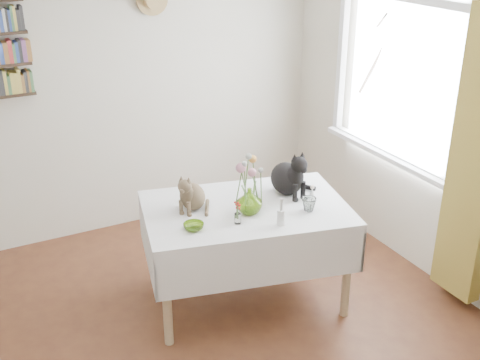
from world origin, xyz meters
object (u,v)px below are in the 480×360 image
dining_table (246,230)px  black_cat (287,170)px  flower_vase (249,201)px  tabby_cat (192,190)px

dining_table → black_cat: bearing=10.7°
black_cat → flower_vase: bearing=-165.9°
flower_vase → black_cat: bearing=22.5°
tabby_cat → flower_vase: bearing=12.7°
dining_table → tabby_cat: tabby_cat is taller
tabby_cat → black_cat: 0.73m
tabby_cat → black_cat: (0.73, -0.09, 0.04)m
dining_table → tabby_cat: bearing=155.2°
tabby_cat → flower_vase: 0.41m
black_cat → dining_table: bearing=-177.6°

